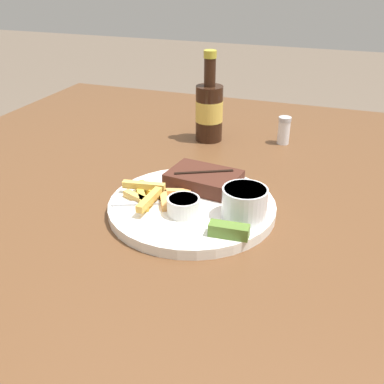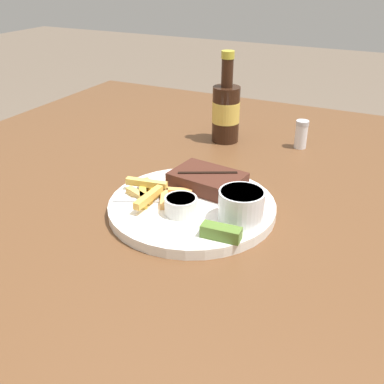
% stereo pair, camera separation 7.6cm
% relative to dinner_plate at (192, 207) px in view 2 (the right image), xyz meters
% --- Properties ---
extents(dining_table, '(1.36, 1.43, 0.73)m').
position_rel_dinner_plate_xyz_m(dining_table, '(0.00, 0.00, -0.07)').
color(dining_table, brown).
rests_on(dining_table, ground_plane).
extents(dinner_plate, '(0.29, 0.29, 0.02)m').
position_rel_dinner_plate_xyz_m(dinner_plate, '(0.00, 0.00, 0.00)').
color(dinner_plate, white).
rests_on(dinner_plate, dining_table).
extents(steak_portion, '(0.14, 0.10, 0.03)m').
position_rel_dinner_plate_xyz_m(steak_portion, '(0.00, 0.06, 0.02)').
color(steak_portion, '#472319').
rests_on(steak_portion, dinner_plate).
extents(fries_pile, '(0.12, 0.11, 0.02)m').
position_rel_dinner_plate_xyz_m(fries_pile, '(-0.07, -0.01, 0.02)').
color(fries_pile, gold).
rests_on(fries_pile, dinner_plate).
extents(coleslaw_cup, '(0.07, 0.07, 0.05)m').
position_rel_dinner_plate_xyz_m(coleslaw_cup, '(0.10, -0.02, 0.04)').
color(coleslaw_cup, white).
rests_on(coleslaw_cup, dinner_plate).
extents(dipping_sauce_cup, '(0.05, 0.05, 0.03)m').
position_rel_dinner_plate_xyz_m(dipping_sauce_cup, '(0.00, -0.04, 0.02)').
color(dipping_sauce_cup, silver).
rests_on(dipping_sauce_cup, dinner_plate).
extents(pickle_spear, '(0.06, 0.03, 0.02)m').
position_rel_dinner_plate_xyz_m(pickle_spear, '(0.09, -0.08, 0.02)').
color(pickle_spear, '#567A2D').
rests_on(pickle_spear, dinner_plate).
extents(fork_utensil, '(0.13, 0.07, 0.00)m').
position_rel_dinner_plate_xyz_m(fork_utensil, '(-0.07, -0.03, 0.01)').
color(fork_utensil, '#B7B7BC').
rests_on(fork_utensil, dinner_plate).
extents(beer_bottle, '(0.06, 0.06, 0.21)m').
position_rel_dinner_plate_xyz_m(beer_bottle, '(-0.08, 0.34, 0.07)').
color(beer_bottle, black).
rests_on(beer_bottle, dining_table).
extents(salt_shaker, '(0.03, 0.03, 0.07)m').
position_rel_dinner_plate_xyz_m(salt_shaker, '(0.09, 0.38, 0.02)').
color(salt_shaker, white).
rests_on(salt_shaker, dining_table).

